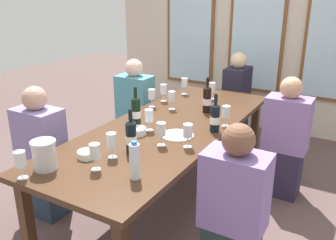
# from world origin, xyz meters

# --- Properties ---
(ground_plane) EXTENTS (12.00, 12.00, 0.00)m
(ground_plane) POSITION_xyz_m (0.00, 0.00, 0.00)
(ground_plane) COLOR brown
(back_wall_with_windows) EXTENTS (4.15, 0.10, 2.90)m
(back_wall_with_windows) POSITION_xyz_m (0.00, 2.27, 1.45)
(back_wall_with_windows) COLOR beige
(back_wall_with_windows) RESTS_ON ground
(dining_table) EXTENTS (0.95, 2.56, 0.74)m
(dining_table) POSITION_xyz_m (0.00, 0.00, 0.67)
(dining_table) COLOR #442A18
(dining_table) RESTS_ON ground
(white_plate_0) EXTENTS (0.25, 0.25, 0.01)m
(white_plate_0) POSITION_xyz_m (0.17, -0.17, 0.74)
(white_plate_0) COLOR white
(white_plate_0) RESTS_ON dining_table
(metal_pitcher) EXTENTS (0.16, 0.16, 0.19)m
(metal_pitcher) POSITION_xyz_m (-0.28, -1.07, 0.84)
(metal_pitcher) COLOR silver
(metal_pitcher) RESTS_ON dining_table
(wine_bottle_0) EXTENTS (0.08, 0.08, 0.32)m
(wine_bottle_0) POSITION_xyz_m (0.13, 0.46, 0.86)
(wine_bottle_0) COLOR black
(wine_bottle_0) RESTS_ON dining_table
(wine_bottle_1) EXTENTS (0.08, 0.08, 0.31)m
(wine_bottle_1) POSITION_xyz_m (0.04, -0.59, 0.86)
(wine_bottle_1) COLOR black
(wine_bottle_1) RESTS_ON dining_table
(wine_bottle_2) EXTENTS (0.08, 0.08, 0.31)m
(wine_bottle_2) POSITION_xyz_m (0.38, 0.06, 0.86)
(wine_bottle_2) COLOR black
(wine_bottle_2) RESTS_ON dining_table
(wine_bottle_3) EXTENTS (0.08, 0.08, 0.33)m
(wine_bottle_3) POSITION_xyz_m (-0.22, -0.16, 0.87)
(wine_bottle_3) COLOR black
(wine_bottle_3) RESTS_ON dining_table
(tasting_bowl_0) EXTENTS (0.13, 0.13, 0.05)m
(tasting_bowl_0) POSITION_xyz_m (-0.16, -0.81, 0.76)
(tasting_bowl_0) COLOR white
(tasting_bowl_0) RESTS_ON dining_table
(tasting_bowl_1) EXTENTS (0.14, 0.14, 0.05)m
(tasting_bowl_1) POSITION_xyz_m (-0.11, -0.30, 0.77)
(tasting_bowl_1) COLOR white
(tasting_bowl_1) RESTS_ON dining_table
(water_bottle) EXTENTS (0.06, 0.06, 0.24)m
(water_bottle) POSITION_xyz_m (0.28, -0.88, 0.85)
(water_bottle) COLOR white
(water_bottle) RESTS_ON dining_table
(wine_glass_0) EXTENTS (0.07, 0.07, 0.17)m
(wine_glass_0) POSITION_xyz_m (-0.31, -1.22, 0.86)
(wine_glass_0) COLOR white
(wine_glass_0) RESTS_ON dining_table
(wine_glass_1) EXTENTS (0.07, 0.07, 0.17)m
(wine_glass_1) POSITION_xyz_m (0.00, -0.91, 0.86)
(wine_glass_1) COLOR white
(wine_glass_1) RESTS_ON dining_table
(wine_glass_2) EXTENTS (0.07, 0.07, 0.17)m
(wine_glass_2) POSITION_xyz_m (0.00, 0.87, 0.86)
(wine_glass_2) COLOR white
(wine_glass_2) RESTS_ON dining_table
(wine_glass_3) EXTENTS (0.07, 0.07, 0.17)m
(wine_glass_3) POSITION_xyz_m (-0.19, 0.37, 0.86)
(wine_glass_3) COLOR white
(wine_glass_3) RESTS_ON dining_table
(wine_glass_4) EXTENTS (0.07, 0.07, 0.17)m
(wine_glass_4) POSITION_xyz_m (0.41, 0.21, 0.86)
(wine_glass_4) COLOR white
(wine_glass_4) RESTS_ON dining_table
(wine_glass_5) EXTENTS (0.07, 0.07, 0.17)m
(wine_glass_5) POSITION_xyz_m (-0.39, 0.34, 0.86)
(wine_glass_5) COLOR white
(wine_glass_5) RESTS_ON dining_table
(wine_glass_6) EXTENTS (0.07, 0.07, 0.17)m
(wine_glass_6) POSITION_xyz_m (-0.08, -0.18, 0.86)
(wine_glass_6) COLOR white
(wine_glass_6) RESTS_ON dining_table
(wine_glass_7) EXTENTS (0.07, 0.07, 0.17)m
(wine_glass_7) POSITION_xyz_m (0.16, -0.39, 0.86)
(wine_glass_7) COLOR white
(wine_glass_7) RESTS_ON dining_table
(wine_glass_8) EXTENTS (0.07, 0.07, 0.17)m
(wine_glass_8) POSITION_xyz_m (-0.02, -0.72, 0.86)
(wine_glass_8) COLOR white
(wine_glass_8) RESTS_ON dining_table
(wine_glass_9) EXTENTS (0.07, 0.07, 0.17)m
(wine_glass_9) POSITION_xyz_m (0.34, -0.32, 0.86)
(wine_glass_9) COLOR white
(wine_glass_9) RESTS_ON dining_table
(wine_glass_10) EXTENTS (0.07, 0.07, 0.17)m
(wine_glass_10) POSITION_xyz_m (-0.33, 0.90, 0.86)
(wine_glass_10) COLOR white
(wine_glass_10) RESTS_ON dining_table
(wine_glass_11) EXTENTS (0.07, 0.07, 0.17)m
(wine_glass_11) POSITION_xyz_m (-0.39, 0.56, 0.86)
(wine_glass_11) COLOR white
(wine_glass_11) RESTS_ON dining_table
(seated_person_0) EXTENTS (0.38, 0.24, 1.11)m
(seated_person_0) POSITION_xyz_m (-0.81, 0.66, 0.53)
(seated_person_0) COLOR #243539
(seated_person_0) RESTS_ON ground
(seated_person_1) EXTENTS (0.38, 0.24, 1.11)m
(seated_person_1) POSITION_xyz_m (0.81, 0.66, 0.53)
(seated_person_1) COLOR #2C253C
(seated_person_1) RESTS_ON ground
(seated_person_2) EXTENTS (0.38, 0.24, 1.11)m
(seated_person_2) POSITION_xyz_m (-0.81, -0.65, 0.53)
(seated_person_2) COLOR #243344
(seated_person_2) RESTS_ON ground
(seated_person_3) EXTENTS (0.38, 0.24, 1.11)m
(seated_person_3) POSITION_xyz_m (0.81, -0.64, 0.53)
(seated_person_3) COLOR #243331
(seated_person_3) RESTS_ON ground
(seated_person_4) EXTENTS (0.24, 0.38, 1.11)m
(seated_person_4) POSITION_xyz_m (0.00, 1.63, 0.53)
(seated_person_4) COLOR #272630
(seated_person_4) RESTS_ON ground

